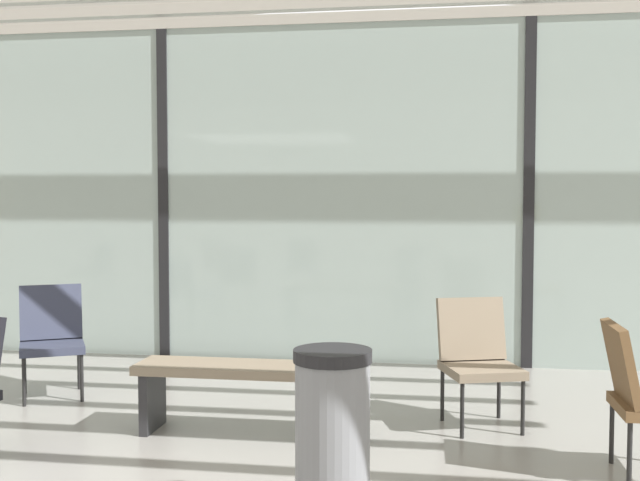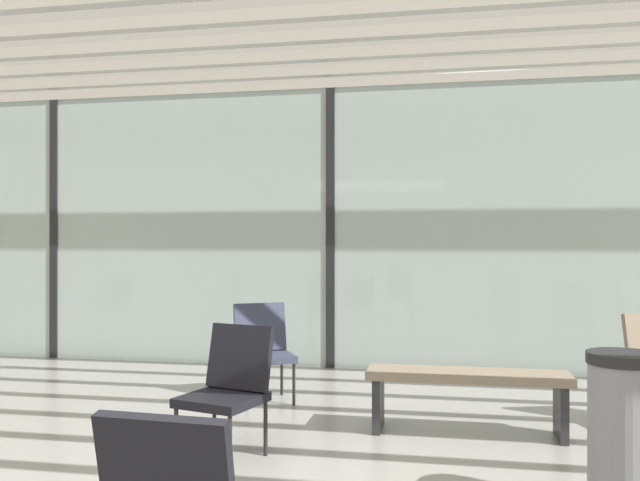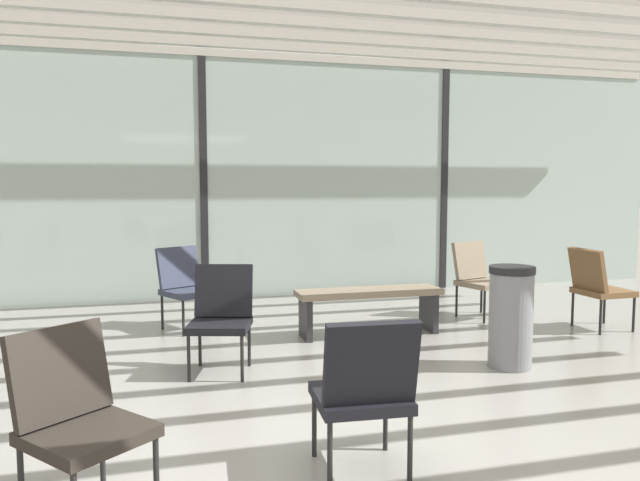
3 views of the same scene
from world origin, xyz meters
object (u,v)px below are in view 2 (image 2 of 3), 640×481
object	(u,v)px
parked_airplane	(458,200)
waiting_bench	(467,386)
trash_bin	(624,434)
lounge_chair_6	(263,345)
lounge_chair_7	(229,383)

from	to	relation	value
parked_airplane	waiting_bench	world-z (taller)	parked_airplane
parked_airplane	trash_bin	bearing A→B (deg)	-84.82
lounge_chair_6	lounge_chair_7	size ratio (longest dim) A/B	1.00
lounge_chair_6	lounge_chair_7	distance (m)	1.63
lounge_chair_7	waiting_bench	world-z (taller)	lounge_chair_7
lounge_chair_7	waiting_bench	distance (m)	1.80
parked_airplane	lounge_chair_7	size ratio (longest dim) A/B	16.49
trash_bin	parked_airplane	bearing A→B (deg)	95.18
lounge_chair_6	lounge_chair_7	world-z (taller)	same
parked_airplane	waiting_bench	size ratio (longest dim) A/B	9.56
parked_airplane	trash_bin	size ratio (longest dim) A/B	16.69
parked_airplane	lounge_chair_7	bearing A→B (deg)	-102.10
lounge_chair_6	trash_bin	bearing A→B (deg)	-68.81
lounge_chair_7	waiting_bench	size ratio (longest dim) A/B	0.58
lounge_chair_6	waiting_bench	distance (m)	1.97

